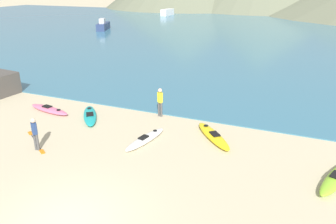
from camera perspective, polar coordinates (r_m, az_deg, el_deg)
The scene contains 10 objects.
bay_water at distance 52.03m, azimuth 15.93°, elevation 13.06°, with size 160.00×70.00×0.06m, color teal.
kayak_on_sand_0 at distance 20.64m, azimuth -20.00°, elevation 0.42°, with size 3.12×1.15×0.34m.
kayak_on_sand_1 at distance 16.27m, azimuth 7.89°, elevation -4.11°, with size 2.60×2.90×0.36m.
kayak_on_sand_3 at distance 19.08m, azimuth -13.44°, elevation -0.60°, with size 2.39×2.88×0.31m.
kayak_on_sand_4 at distance 15.86m, azimuth -3.95°, elevation -4.73°, with size 1.11×2.96×0.32m.
person_near_foreground at distance 15.92m, azimuth -22.19°, elevation -3.25°, with size 0.32×0.28×1.58m.
person_near_waterline at distance 18.46m, azimuth -1.39°, elevation 2.01°, with size 0.34×0.30×1.68m.
moored_boat_0 at distance 54.66m, azimuth -11.22°, elevation 14.54°, with size 2.90×4.87×1.77m.
moored_boat_1 at distance 77.07m, azimuth -0.12°, elevation 16.98°, with size 1.60×4.39×1.37m.
loose_paddle at distance 17.07m, azimuth -22.02°, elevation -4.84°, with size 2.41×1.69×0.03m.
Camera 1 is at (6.19, -6.46, 7.21)m, focal length 35.00 mm.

